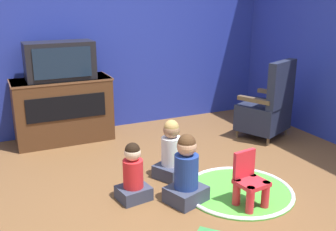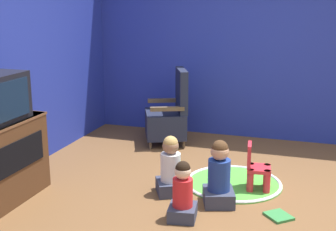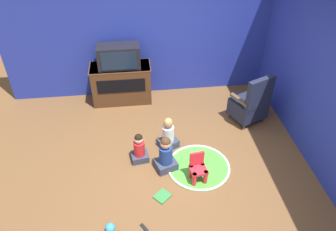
% 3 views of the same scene
% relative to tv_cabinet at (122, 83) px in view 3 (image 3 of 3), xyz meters
% --- Properties ---
extents(ground_plane, '(30.00, 30.00, 0.00)m').
position_rel_tv_cabinet_xyz_m(ground_plane, '(0.79, -2.10, -0.40)').
color(ground_plane, brown).
extents(wall_back, '(5.29, 0.12, 2.81)m').
position_rel_tv_cabinet_xyz_m(wall_back, '(0.43, 0.33, 1.00)').
color(wall_back, '#23339E').
rests_on(wall_back, ground_plane).
extents(tv_cabinet, '(1.17, 0.51, 0.78)m').
position_rel_tv_cabinet_xyz_m(tv_cabinet, '(0.00, 0.00, 0.00)').
color(tv_cabinet, '#4C2D19').
rests_on(tv_cabinet, ground_plane).
extents(television, '(0.79, 0.38, 0.45)m').
position_rel_tv_cabinet_xyz_m(television, '(0.00, -0.04, 0.60)').
color(television, black).
rests_on(television, tv_cabinet).
extents(black_armchair, '(0.73, 0.70, 1.00)m').
position_rel_tv_cabinet_xyz_m(black_armchair, '(2.34, -0.97, -0.03)').
color(black_armchair, brown).
rests_on(black_armchair, ground_plane).
extents(yellow_kid_chair, '(0.27, 0.26, 0.48)m').
position_rel_tv_cabinet_xyz_m(yellow_kid_chair, '(1.11, -2.30, -0.20)').
color(yellow_kid_chair, red).
rests_on(yellow_kid_chair, ground_plane).
extents(play_mat, '(1.01, 1.01, 0.04)m').
position_rel_tv_cabinet_xyz_m(play_mat, '(1.18, -2.05, -0.39)').
color(play_mat, green).
rests_on(play_mat, ground_plane).
extents(child_watching_left, '(0.39, 0.37, 0.63)m').
position_rel_tv_cabinet_xyz_m(child_watching_left, '(0.66, -2.01, -0.13)').
color(child_watching_left, '#33384C').
rests_on(child_watching_left, ground_plane).
extents(child_watching_center, '(0.39, 0.37, 0.59)m').
position_rel_tv_cabinet_xyz_m(child_watching_center, '(0.76, -1.50, -0.15)').
color(child_watching_center, '#33384C').
rests_on(child_watching_center, ground_plane).
extents(child_watching_right, '(0.30, 0.27, 0.53)m').
position_rel_tv_cabinet_xyz_m(child_watching_right, '(0.26, -1.77, -0.17)').
color(child_watching_right, '#33384C').
rests_on(child_watching_right, ground_plane).
extents(toy_ball, '(0.13, 0.13, 0.13)m').
position_rel_tv_cabinet_xyz_m(toy_ball, '(-0.20, -3.05, -0.34)').
color(toy_ball, '#3399E5').
rests_on(toy_ball, ground_plane).
extents(book, '(0.29, 0.29, 0.02)m').
position_rel_tv_cabinet_xyz_m(book, '(0.54, -2.58, -0.39)').
color(book, '#337F3D').
rests_on(book, ground_plane).
extents(remote_control, '(0.12, 0.15, 0.02)m').
position_rel_tv_cabinet_xyz_m(remote_control, '(0.25, -3.07, -0.39)').
color(remote_control, black).
rests_on(remote_control, ground_plane).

